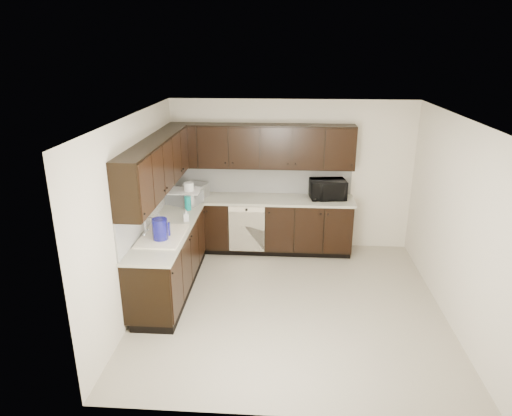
{
  "coord_description": "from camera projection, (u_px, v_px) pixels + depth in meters",
  "views": [
    {
      "loc": [
        -0.09,
        -5.39,
        3.28
      ],
      "look_at": [
        -0.49,
        0.6,
        1.15
      ],
      "focal_mm": 32.0,
      "sensor_mm": 36.0,
      "label": 1
    }
  ],
  "objects": [
    {
      "name": "paper_towel_roll",
      "position": [
        189.0,
        193.0,
        7.16
      ],
      "size": [
        0.17,
        0.17,
        0.34
      ],
      "primitive_type": "cylinder",
      "rotation": [
        0.0,
        0.0,
        0.11
      ],
      "color": "white",
      "rests_on": "countertop"
    },
    {
      "name": "wall_right",
      "position": [
        454.0,
        221.0,
        5.62
      ],
      "size": [
        0.02,
        4.0,
        2.5
      ],
      "primitive_type": "cube",
      "color": "beige",
      "rests_on": "floor"
    },
    {
      "name": "upper_cabinets",
      "position": [
        218.0,
        154.0,
        6.77
      ],
      "size": [
        3.0,
        2.8,
        0.7
      ],
      "color": "black",
      "rests_on": "wall_back"
    },
    {
      "name": "wall_left",
      "position": [
        136.0,
        214.0,
        5.87
      ],
      "size": [
        0.02,
        4.0,
        2.5
      ],
      "primitive_type": "cube",
      "color": "beige",
      "rests_on": "floor"
    },
    {
      "name": "ceiling",
      "position": [
        295.0,
        118.0,
        5.33
      ],
      "size": [
        4.0,
        4.0,
        0.0
      ],
      "primitive_type": "plane",
      "rotation": [
        3.14,
        0.0,
        0.0
      ],
      "color": "white",
      "rests_on": "wall_back"
    },
    {
      "name": "toaster_oven",
      "position": [
        196.0,
        190.0,
        7.51
      ],
      "size": [
        0.43,
        0.37,
        0.23
      ],
      "primitive_type": "cube",
      "rotation": [
        0.0,
        0.0,
        -0.34
      ],
      "color": "silver",
      "rests_on": "countertop"
    },
    {
      "name": "sink",
      "position": [
        163.0,
        241.0,
        5.97
      ],
      "size": [
        0.54,
        0.82,
        0.42
      ],
      "color": "#F3E5C7",
      "rests_on": "countertop"
    },
    {
      "name": "floor",
      "position": [
        289.0,
        304.0,
        6.16
      ],
      "size": [
        4.0,
        4.0,
        0.0
      ],
      "primitive_type": "plane",
      "color": "#ADA58F",
      "rests_on": "ground"
    },
    {
      "name": "soap_bottle_b",
      "position": [
        159.0,
        221.0,
        6.15
      ],
      "size": [
        0.11,
        0.11,
        0.23
      ],
      "primitive_type": "imported",
      "rotation": [
        0.0,
        0.0,
        0.25
      ],
      "color": "gray",
      "rests_on": "countertop"
    },
    {
      "name": "wall_front",
      "position": [
        293.0,
        301.0,
        3.87
      ],
      "size": [
        4.0,
        0.02,
        2.5
      ],
      "primitive_type": "cube",
      "color": "beige",
      "rests_on": "floor"
    },
    {
      "name": "microwave",
      "position": [
        328.0,
        189.0,
        7.39
      ],
      "size": [
        0.61,
        0.46,
        0.31
      ],
      "primitive_type": "imported",
      "rotation": [
        0.0,
        0.0,
        0.13
      ],
      "color": "black",
      "rests_on": "countertop"
    },
    {
      "name": "backsplash",
      "position": [
        213.0,
        190.0,
        7.09
      ],
      "size": [
        3.0,
        2.8,
        0.48
      ],
      "color": "white",
      "rests_on": "countertop"
    },
    {
      "name": "storage_bin",
      "position": [
        183.0,
        197.0,
        7.19
      ],
      "size": [
        0.63,
        0.56,
        0.2
      ],
      "primitive_type": "cube",
      "rotation": [
        0.0,
        0.0,
        -0.41
      ],
      "color": "white",
      "rests_on": "countertop"
    },
    {
      "name": "countertop",
      "position": [
        225.0,
        210.0,
        6.96
      ],
      "size": [
        3.03,
        2.83,
        0.04
      ],
      "color": "#B7B39F",
      "rests_on": "lower_cabinets"
    },
    {
      "name": "lower_cabinets",
      "position": [
        226.0,
        241.0,
        7.13
      ],
      "size": [
        3.0,
        2.8,
        0.9
      ],
      "color": "black",
      "rests_on": "floor"
    },
    {
      "name": "dishwasher",
      "position": [
        247.0,
        226.0,
        7.35
      ],
      "size": [
        0.58,
        0.04,
        0.78
      ],
      "color": "#F3E5C7",
      "rests_on": "lower_cabinets"
    },
    {
      "name": "teal_tumbler",
      "position": [
        188.0,
        203.0,
        6.89
      ],
      "size": [
        0.12,
        0.12,
        0.22
      ],
      "primitive_type": "cylinder",
      "rotation": [
        0.0,
        0.0,
        -0.23
      ],
      "color": "#0C8580",
      "rests_on": "countertop"
    },
    {
      "name": "blue_pitcher",
      "position": [
        160.0,
        230.0,
        5.79
      ],
      "size": [
        0.23,
        0.23,
        0.29
      ],
      "primitive_type": "cylinder",
      "rotation": [
        0.0,
        0.0,
        -0.2
      ],
      "color": "#0F0F8B",
      "rests_on": "countertop"
    },
    {
      "name": "wall_back",
      "position": [
        291.0,
        175.0,
        7.63
      ],
      "size": [
        4.0,
        0.02,
        2.5
      ],
      "primitive_type": "cube",
      "color": "beige",
      "rests_on": "floor"
    },
    {
      "name": "soap_bottle_a",
      "position": [
        186.0,
        215.0,
        6.47
      ],
      "size": [
        0.09,
        0.09,
        0.17
      ],
      "primitive_type": "imported",
      "rotation": [
        0.0,
        0.0,
        0.28
      ],
      "color": "gray",
      "rests_on": "countertop"
    }
  ]
}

